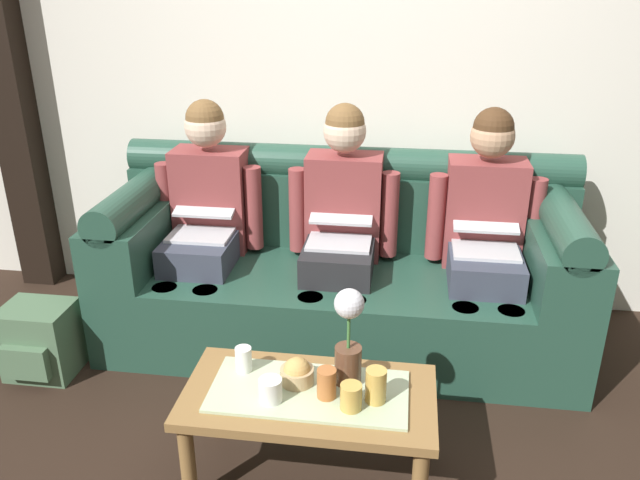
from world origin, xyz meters
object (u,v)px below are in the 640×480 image
at_px(person_right, 485,227).
at_px(cup_far_center, 270,390).
at_px(person_middle, 342,220).
at_px(cup_far_right, 351,397).
at_px(person_left, 206,213).
at_px(flower_vase, 349,337).
at_px(cup_near_right, 376,385).
at_px(backpack_left, 40,341).
at_px(coffee_table, 309,404).
at_px(cup_far_left, 244,359).
at_px(snack_bowl, 297,373).
at_px(couch, 341,271).
at_px(cup_near_left, 327,383).

xyz_separation_m(person_right, cup_far_center, (-0.83, -1.14, -0.21)).
bearing_deg(person_middle, cup_far_right, -82.00).
height_order(person_right, cup_far_right, person_right).
bearing_deg(person_left, person_middle, 0.00).
xyz_separation_m(flower_vase, cup_near_right, (0.11, -0.10, -0.13)).
distance_m(cup_far_right, backpack_left, 1.67).
height_order(person_left, coffee_table, person_left).
distance_m(person_middle, cup_far_center, 1.17).
bearing_deg(person_left, cup_far_left, -65.72).
xyz_separation_m(person_middle, snack_bowl, (-0.05, -1.02, -0.21)).
xyz_separation_m(person_left, cup_far_right, (0.86, -1.14, -0.21)).
bearing_deg(person_left, person_right, 0.00).
distance_m(cup_far_left, backpack_left, 1.23).
relative_size(flower_vase, cup_far_right, 3.98).
distance_m(couch, cup_near_left, 1.10).
bearing_deg(cup_far_right, person_middle, 98.00).
xyz_separation_m(cup_near_left, cup_far_left, (-0.33, 0.11, -0.01)).
bearing_deg(cup_far_right, cup_far_center, 179.29).
height_order(couch, cup_far_left, couch).
bearing_deg(cup_near_left, flower_vase, 56.61).
bearing_deg(couch, person_left, -179.65).
distance_m(person_left, backpack_left, 1.00).
bearing_deg(cup_far_left, cup_far_center, -49.84).
bearing_deg(person_left, cup_near_right, -49.00).
relative_size(person_right, cup_near_right, 9.63).
height_order(couch, cup_near_right, couch).
bearing_deg(cup_far_right, person_right, 64.62).
relative_size(couch, cup_near_right, 18.58).
distance_m(person_middle, cup_near_right, 1.13).
bearing_deg(cup_near_left, person_right, 59.78).
relative_size(couch, person_middle, 1.93).
bearing_deg(person_left, cup_far_right, -52.93).
height_order(snack_bowl, cup_near_left, cup_near_left).
bearing_deg(cup_near_left, person_middle, 93.60).
distance_m(person_middle, flower_vase, 1.00).
relative_size(cup_far_right, backpack_left, 0.27).
relative_size(person_left, backpack_left, 3.44).
xyz_separation_m(coffee_table, cup_far_left, (-0.26, 0.09, 0.11)).
distance_m(flower_vase, cup_near_right, 0.19).
relative_size(cup_far_center, backpack_left, 0.25).
distance_m(cup_near_right, cup_far_left, 0.52).
distance_m(snack_bowl, cup_far_right, 0.24).
distance_m(flower_vase, cup_far_right, 0.21).
bearing_deg(coffee_table, person_left, 123.54).
distance_m(person_left, flower_vase, 1.30).
xyz_separation_m(flower_vase, cup_far_left, (-0.40, 0.01, -0.14)).
xyz_separation_m(snack_bowl, cup_near_left, (0.12, -0.07, 0.02)).
distance_m(coffee_table, snack_bowl, 0.12).
relative_size(couch, backpack_left, 6.63).
bearing_deg(cup_near_right, person_left, 131.00).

